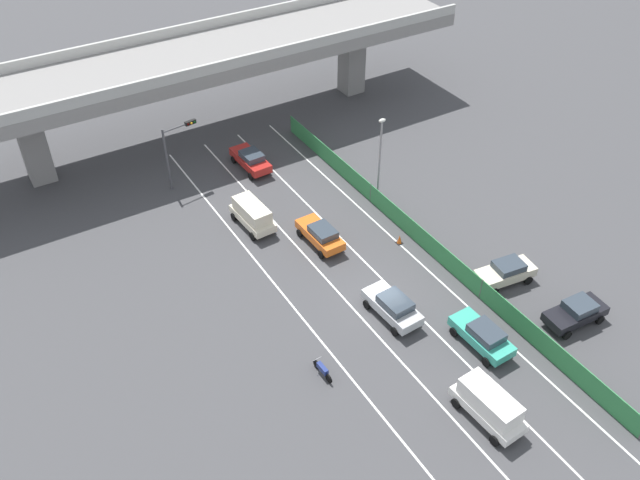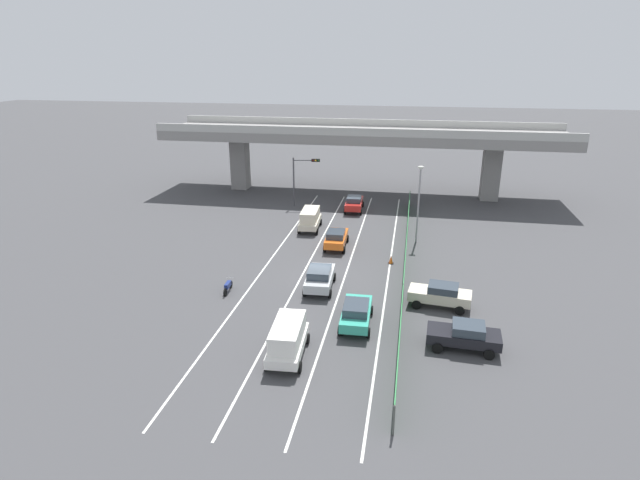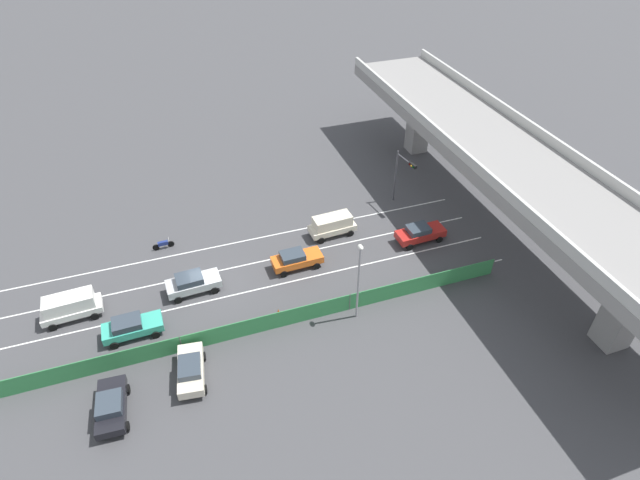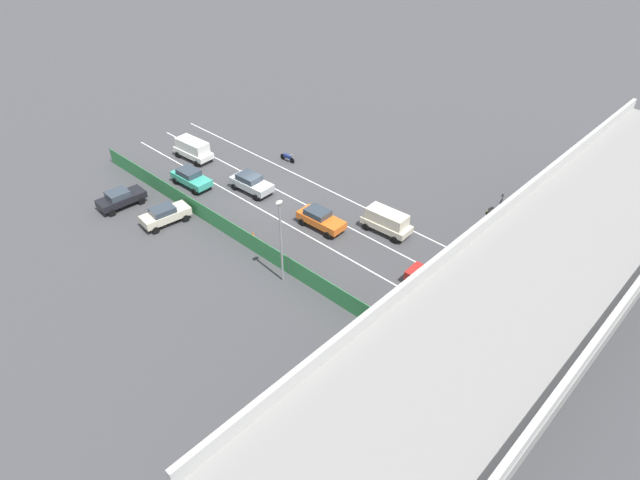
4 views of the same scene
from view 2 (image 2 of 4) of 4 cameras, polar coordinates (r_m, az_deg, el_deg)
The scene contains 19 objects.
ground_plane at distance 39.59m, azimuth 0.06°, elevation -4.75°, with size 300.00×300.00×0.00m, color #424244.
lane_line_left_edge at distance 44.08m, azimuth -5.54°, elevation -2.20°, with size 0.14×43.61×0.01m, color silver.
lane_line_mid_left at distance 43.31m, azimuth -1.23°, elevation -2.52°, with size 0.14×43.61×0.01m, color silver.
lane_line_mid_right at distance 42.81m, azimuth 3.21°, elevation -2.82°, with size 0.14×43.61×0.01m, color silver.
lane_line_right_edge at distance 42.56m, azimuth 7.73°, elevation -3.12°, with size 0.14×43.61×0.01m, color silver.
elevated_overpass at distance 64.07m, azimuth 4.60°, elevation 11.25°, with size 49.07×9.27×8.78m.
green_fence at distance 42.23m, azimuth 9.47°, elevation -2.21°, with size 0.10×39.71×1.64m.
car_taxi_orange at distance 46.44m, azimuth 1.82°, elevation 0.25°, with size 2.05×4.45×1.65m.
car_sedan_red at distance 57.72m, azimuth 3.82°, elevation 4.17°, with size 2.12×4.66×1.69m.
car_sedan_silver at distance 38.19m, azimuth -0.03°, elevation -4.14°, with size 2.25×4.48×1.71m.
car_van_white at distance 29.95m, azimuth -3.62°, elevation -10.82°, with size 2.26×4.59×2.13m.
car_taxi_teal at distance 33.30m, azimuth 4.06°, elevation -8.05°, with size 2.09×4.44×1.66m.
car_van_cream at distance 51.21m, azimuth -1.12°, elevation 2.45°, with size 2.18×4.47×2.05m.
motorcycle at distance 38.44m, azimuth -10.22°, elevation -5.11°, with size 0.60×1.95×0.93m.
parked_sedan_dark at distance 31.96m, azimuth 15.81°, elevation -10.13°, with size 4.37×2.23×1.64m.
parked_sedan_cream at distance 36.53m, azimuth 13.26°, elevation -5.91°, with size 4.42×2.38×1.67m.
traffic_light at distance 58.73m, azimuth -1.98°, elevation 7.53°, with size 3.08×0.66×5.68m.
street_lamp at distance 47.64m, azimuth 10.96°, elevation 4.76°, with size 0.60×0.36×7.23m.
traffic_cone at distance 43.39m, azimuth 7.91°, elevation -2.18°, with size 0.47×0.47×0.74m.
Camera 2 is at (6.47, -35.42, 16.45)m, focal length 28.73 mm.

